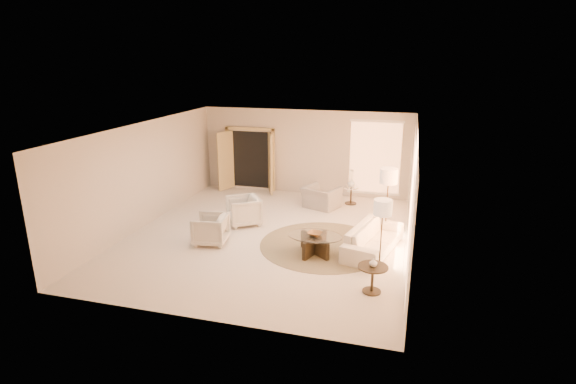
% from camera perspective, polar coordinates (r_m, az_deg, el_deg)
% --- Properties ---
extents(room, '(7.04, 8.04, 2.83)m').
position_cam_1_polar(room, '(11.23, -2.51, 1.04)').
color(room, beige).
rests_on(room, ground).
extents(windows_right, '(0.10, 6.40, 2.40)m').
position_cam_1_polar(windows_right, '(10.84, 15.31, -0.42)').
color(windows_right, '#FFA766').
rests_on(windows_right, room).
extents(window_back_corner, '(1.70, 0.10, 2.40)m').
position_cam_1_polar(window_back_corner, '(14.60, 10.98, 4.26)').
color(window_back_corner, '#FFA766').
rests_on(window_back_corner, room).
extents(curtains_right, '(0.06, 5.20, 2.60)m').
position_cam_1_polar(curtains_right, '(11.72, 15.10, 0.63)').
color(curtains_right, '#C7B884').
rests_on(curtains_right, room).
extents(french_doors, '(1.95, 0.66, 2.16)m').
position_cam_1_polar(french_doors, '(15.42, -4.89, 4.09)').
color(french_doors, tan).
rests_on(french_doors, room).
extents(area_rug, '(4.02, 4.02, 0.01)m').
position_cam_1_polar(area_rug, '(11.15, 4.53, -6.73)').
color(area_rug, '#483C28').
rests_on(area_rug, room).
extents(sofa, '(1.35, 2.32, 0.64)m').
position_cam_1_polar(sofa, '(10.86, 10.79, -5.86)').
color(sofa, beige).
rests_on(sofa, room).
extents(armchair_left, '(1.12, 1.13, 0.86)m').
position_cam_1_polar(armchair_left, '(12.38, -5.67, -2.21)').
color(armchair_left, beige).
rests_on(armchair_left, room).
extents(armchair_right, '(0.84, 0.88, 0.80)m').
position_cam_1_polar(armchair_right, '(11.26, -9.84, -4.51)').
color(armchair_right, beige).
rests_on(armchair_right, room).
extents(accent_chair, '(1.19, 0.98, 0.89)m').
position_cam_1_polar(accent_chair, '(13.70, 4.23, -0.22)').
color(accent_chair, gray).
rests_on(accent_chair, room).
extents(coffee_table, '(1.59, 1.59, 0.47)m').
position_cam_1_polar(coffee_table, '(10.56, 3.41, -6.39)').
color(coffee_table, black).
rests_on(coffee_table, room).
extents(end_table, '(0.59, 0.59, 0.56)m').
position_cam_1_polar(end_table, '(9.04, 10.69, -10.24)').
color(end_table, black).
rests_on(end_table, room).
extents(side_table, '(0.47, 0.47, 0.55)m').
position_cam_1_polar(side_table, '(14.20, 8.00, -0.21)').
color(side_table, '#31261A').
rests_on(side_table, room).
extents(floor_lamp_near, '(0.44, 0.44, 1.82)m').
position_cam_1_polar(floor_lamp_near, '(11.35, 12.65, 1.60)').
color(floor_lamp_near, '#31261A').
rests_on(floor_lamp_near, room).
extents(floor_lamp_far, '(0.39, 0.39, 1.59)m').
position_cam_1_polar(floor_lamp_far, '(9.61, 11.95, -2.34)').
color(floor_lamp_far, '#31261A').
rests_on(floor_lamp_far, room).
extents(bowl, '(0.38, 0.38, 0.08)m').
position_cam_1_polar(bowl, '(10.47, 3.43, -5.31)').
color(bowl, brown).
rests_on(bowl, coffee_table).
extents(end_vase, '(0.19, 0.19, 0.17)m').
position_cam_1_polar(end_vase, '(8.93, 10.78, -8.78)').
color(end_vase, white).
rests_on(end_vase, end_table).
extents(side_vase, '(0.34, 0.34, 0.27)m').
position_cam_1_polar(side_vase, '(14.10, 8.06, 1.16)').
color(side_vase, white).
rests_on(side_vase, side_table).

